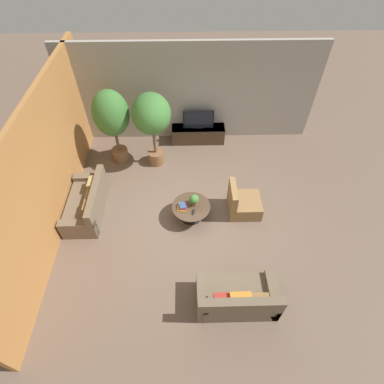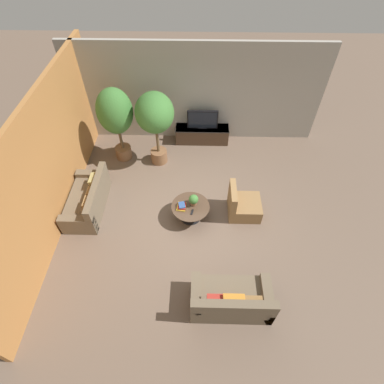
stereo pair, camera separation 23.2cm
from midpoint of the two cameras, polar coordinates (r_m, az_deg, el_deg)
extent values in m
plane|color=brown|center=(7.73, 1.04, -4.02)|extent=(24.00, 24.00, 0.00)
cube|color=#A39E93|center=(9.23, 1.41, 18.25)|extent=(7.40, 0.12, 3.00)
cube|color=#B2753D|center=(7.49, -24.69, 5.07)|extent=(0.12, 7.40, 3.00)
cube|color=#473323|center=(9.65, 2.63, 10.89)|extent=(1.64, 0.48, 0.52)
cube|color=#2D2823|center=(9.50, 2.68, 12.09)|extent=(1.67, 0.50, 0.02)
cube|color=black|center=(9.32, 2.75, 13.62)|extent=(0.93, 0.08, 0.59)
cube|color=black|center=(9.29, 2.75, 13.47)|extent=(0.86, 0.00, 0.54)
cube|color=black|center=(9.49, 2.68, 12.20)|extent=(0.28, 0.13, 0.02)
cylinder|color=black|center=(7.64, 0.59, -4.76)|extent=(0.52, 0.52, 0.02)
cylinder|color=black|center=(7.48, 0.60, -3.84)|extent=(0.10, 0.10, 0.42)
cylinder|color=#4C3828|center=(7.31, 0.61, -2.78)|extent=(0.94, 0.94, 0.02)
cube|color=brown|center=(8.11, -18.58, -1.85)|extent=(0.84, 1.72, 0.42)
cube|color=brown|center=(7.70, -16.94, 0.09)|extent=(0.16, 1.72, 0.42)
cube|color=brown|center=(8.54, -17.48, 2.32)|extent=(0.84, 0.20, 0.54)
cube|color=brown|center=(7.63, -20.03, -5.94)|extent=(0.84, 0.20, 0.54)
cube|color=tan|center=(8.02, -17.38, 1.88)|extent=(0.17, 0.36, 0.34)
cube|color=olive|center=(7.80, -17.93, -0.30)|extent=(0.13, 0.28, 0.26)
cube|color=olive|center=(7.56, -18.61, -2.30)|extent=(0.16, 0.34, 0.32)
cube|color=brown|center=(6.43, 8.44, -19.54)|extent=(1.59, 0.84, 0.42)
cube|color=brown|center=(5.92, 9.18, -21.04)|extent=(1.59, 0.16, 0.42)
cube|color=brown|center=(6.51, 14.94, -19.06)|extent=(0.20, 0.84, 0.54)
cube|color=brown|center=(6.32, 1.86, -19.39)|extent=(0.20, 0.84, 0.54)
cube|color=olive|center=(6.07, 12.28, -19.62)|extent=(0.38, 0.18, 0.36)
cube|color=orange|center=(6.01, 9.01, -19.72)|extent=(0.40, 0.13, 0.36)
cube|color=#B23328|center=(6.00, 5.64, -19.91)|extent=(0.32, 0.15, 0.30)
cube|color=olive|center=(7.73, 10.77, -2.88)|extent=(0.80, 0.76, 0.40)
cube|color=olive|center=(7.35, 8.70, -0.75)|extent=(0.14, 0.76, 0.46)
cylinder|color=brown|center=(9.30, -12.16, 7.42)|extent=(0.47, 0.47, 0.38)
cylinder|color=brown|center=(9.00, -12.65, 9.74)|extent=(0.08, 0.08, 0.59)
ellipsoid|color=#3D7533|center=(8.46, -13.73, 14.71)|extent=(0.97, 0.97, 1.30)
cylinder|color=brown|center=(9.00, -5.54, 6.88)|extent=(0.47, 0.47, 0.39)
cylinder|color=brown|center=(8.64, -5.81, 9.67)|extent=(0.08, 0.08, 0.73)
ellipsoid|color=#3D7533|center=(8.10, -6.32, 14.77)|extent=(1.03, 1.03, 1.11)
cylinder|color=brown|center=(7.31, 1.20, -2.16)|extent=(0.15, 0.15, 0.09)
sphere|color=#3D7533|center=(7.19, 1.22, -1.42)|extent=(0.23, 0.23, 0.23)
cube|color=gold|center=(7.28, -1.10, -2.83)|extent=(0.25, 0.30, 0.03)
cube|color=#A32823|center=(7.25, -0.99, -2.70)|extent=(0.21, 0.24, 0.04)
cube|color=#2D4C84|center=(7.22, -1.03, -2.52)|extent=(0.19, 0.22, 0.03)
cube|color=black|center=(7.18, 0.94, -3.87)|extent=(0.07, 0.16, 0.02)
camera|label=1|loc=(0.12, -89.11, 1.00)|focal=28.00mm
camera|label=2|loc=(0.12, 90.89, -1.00)|focal=28.00mm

